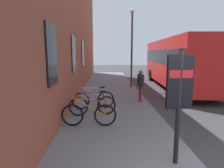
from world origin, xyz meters
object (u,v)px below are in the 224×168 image
(bicycle_leaning_wall, at_px, (93,105))
(pedestrian_near_bus, at_px, (141,82))
(street_lamp, at_px, (132,42))
(bicycle_by_door, at_px, (94,100))
(transit_info_sign, at_px, (179,89))
(bicycle_beside_lamp, at_px, (89,114))
(city_bus, at_px, (177,61))

(bicycle_leaning_wall, relative_size, pedestrian_near_bus, 1.15)
(pedestrian_near_bus, height_order, street_lamp, street_lamp)
(bicycle_by_door, height_order, pedestrian_near_bus, pedestrian_near_bus)
(street_lamp, bearing_deg, transit_info_sign, 178.25)
(transit_info_sign, height_order, street_lamp, street_lamp)
(transit_info_sign, bearing_deg, bicycle_leaning_wall, 31.27)
(bicycle_beside_lamp, relative_size, transit_info_sign, 0.74)
(bicycle_leaning_wall, bearing_deg, bicycle_by_door, 1.62)
(bicycle_by_door, relative_size, pedestrian_near_bus, 1.15)
(bicycle_leaning_wall, height_order, pedestrian_near_bus, pedestrian_near_bus)
(pedestrian_near_bus, bearing_deg, bicycle_leaning_wall, 132.31)
(street_lamp, bearing_deg, bicycle_beside_lamp, 161.72)
(bicycle_beside_lamp, relative_size, pedestrian_near_bus, 1.16)
(bicycle_leaning_wall, bearing_deg, transit_info_sign, -148.73)
(bicycle_leaning_wall, bearing_deg, bicycle_beside_lamp, 177.08)
(pedestrian_near_bus, relative_size, street_lamp, 0.30)
(pedestrian_near_bus, bearing_deg, city_bus, -37.19)
(pedestrian_near_bus, distance_m, street_lamp, 4.45)
(bicycle_beside_lamp, distance_m, bicycle_leaning_wall, 1.08)
(city_bus, xyz_separation_m, street_lamp, (-0.56, 3.30, 1.25))
(city_bus, relative_size, pedestrian_near_bus, 6.93)
(bicycle_by_door, bearing_deg, city_bus, -45.01)
(bicycle_beside_lamp, distance_m, bicycle_by_door, 1.95)
(bicycle_by_door, distance_m, street_lamp, 6.10)
(transit_info_sign, xyz_separation_m, city_bus, (9.66, -3.58, 0.20))
(transit_info_sign, bearing_deg, city_bus, -20.33)
(bicycle_beside_lamp, bearing_deg, street_lamp, -18.28)
(bicycle_leaning_wall, height_order, street_lamp, street_lamp)
(street_lamp, bearing_deg, bicycle_by_door, 155.65)
(bicycle_leaning_wall, distance_m, pedestrian_near_bus, 2.96)
(bicycle_by_door, distance_m, city_bus, 8.00)
(transit_info_sign, xyz_separation_m, pedestrian_near_bus, (5.19, -0.19, -0.66))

